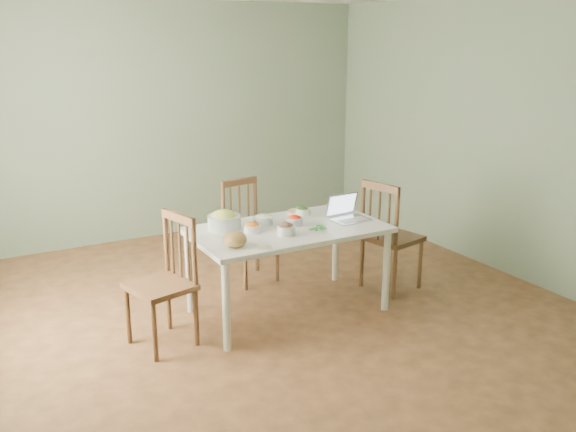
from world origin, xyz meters
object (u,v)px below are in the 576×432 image
chair_left (160,283)px  bread_boule (235,239)px  dining_table (288,270)px  bowl_squash (224,220)px  laptop (351,209)px  chair_far (251,232)px  chair_right (392,235)px

chair_left → bread_boule: size_ratio=5.47×
dining_table → bread_boule: (-0.59, -0.24, 0.44)m
bowl_squash → laptop: size_ratio=0.87×
chair_far → bread_boule: bearing=-129.6°
chair_right → bowl_squash: size_ratio=3.82×
chair_far → bread_boule: size_ratio=5.28×
chair_far → chair_right: (1.07, -0.81, 0.03)m
chair_far → bread_boule: 1.25m
bread_boule → chair_left: bearing=162.4°
chair_left → chair_right: (2.24, 0.05, 0.01)m
dining_table → chair_far: size_ratio=1.65×
chair_right → bread_boule: size_ratio=5.63×
chair_far → laptop: (0.55, -0.88, 0.37)m
chair_right → bowl_squash: 1.63m
dining_table → chair_left: (-1.14, -0.06, 0.13)m
chair_left → bread_boule: 0.65m
dining_table → laptop: (0.58, -0.09, 0.49)m
chair_left → chair_right: bearing=77.3°
dining_table → chair_right: (1.10, -0.01, 0.14)m
chair_far → dining_table: bearing=-100.6°
chair_far → chair_left: bearing=-152.3°
chair_far → laptop: bearing=-66.6°
chair_right → bread_boule: bearing=85.3°
chair_far → chair_left: (-1.17, -0.85, 0.02)m
dining_table → chair_far: bearing=87.8°
bread_boule → laptop: size_ratio=0.59×
dining_table → bread_boule: size_ratio=8.69×
laptop → dining_table: bearing=167.8°
bread_boule → bowl_squash: size_ratio=0.68×
bread_boule → bowl_squash: 0.47m
bread_boule → chair_far: bearing=58.7°
chair_right → bowl_squash: (-1.59, 0.23, 0.31)m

